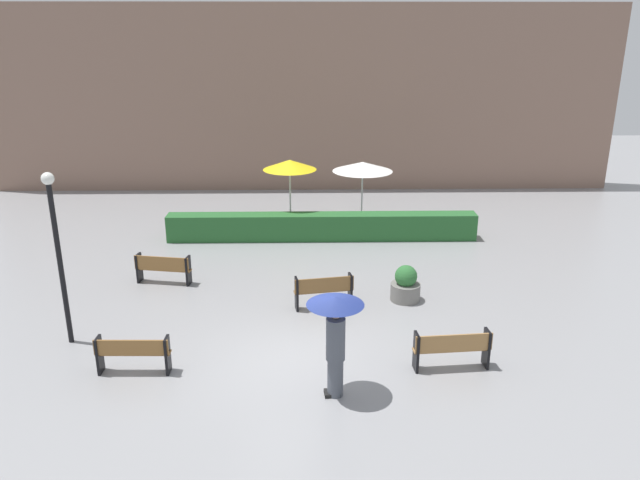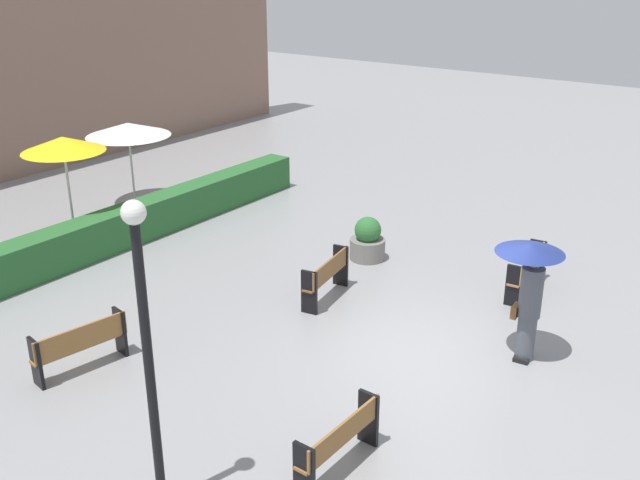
# 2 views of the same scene
# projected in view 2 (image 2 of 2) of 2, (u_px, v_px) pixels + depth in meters

# --- Properties ---
(ground_plane) EXTENTS (60.00, 60.00, 0.00)m
(ground_plane) POSITION_uv_depth(u_px,v_px,m) (433.00, 355.00, 12.63)
(ground_plane) COLOR gray
(bench_far_left) EXTENTS (1.64, 0.60, 0.85)m
(bench_far_left) POSITION_uv_depth(u_px,v_px,m) (80.00, 344.00, 12.01)
(bench_far_left) COLOR olive
(bench_far_left) RESTS_ON ground
(bench_near_right) EXTENTS (1.70, 0.48, 0.87)m
(bench_near_right) POSITION_uv_depth(u_px,v_px,m) (528.00, 269.00, 14.80)
(bench_near_right) COLOR #9E7242
(bench_near_right) RESTS_ON ground
(bench_mid_center) EXTENTS (1.58, 0.58, 0.89)m
(bench_mid_center) POSITION_uv_depth(u_px,v_px,m) (327.00, 275.00, 14.49)
(bench_mid_center) COLOR brown
(bench_mid_center) RESTS_ON ground
(bench_near_left) EXTENTS (1.58, 0.35, 0.83)m
(bench_near_left) POSITION_uv_depth(u_px,v_px,m) (340.00, 439.00, 9.65)
(bench_near_left) COLOR olive
(bench_near_left) RESTS_ON ground
(pedestrian_with_umbrella) EXTENTS (1.14, 1.14, 2.12)m
(pedestrian_with_umbrella) POSITION_uv_depth(u_px,v_px,m) (529.00, 281.00, 12.03)
(pedestrian_with_umbrella) COLOR #4C515B
(pedestrian_with_umbrella) RESTS_ON ground
(planter_pot) EXTENTS (0.81, 0.81, 1.00)m
(planter_pot) POSITION_uv_depth(u_px,v_px,m) (368.00, 241.00, 16.45)
(planter_pot) COLOR slate
(planter_pot) RESTS_ON ground
(lamp_post) EXTENTS (0.28, 0.28, 4.09)m
(lamp_post) POSITION_uv_depth(u_px,v_px,m) (146.00, 332.00, 8.29)
(lamp_post) COLOR black
(lamp_post) RESTS_ON ground
(patio_umbrella_yellow) EXTENTS (1.92, 1.92, 2.59)m
(patio_umbrella_yellow) POSITION_uv_depth(u_px,v_px,m) (63.00, 144.00, 16.71)
(patio_umbrella_yellow) COLOR silver
(patio_umbrella_yellow) RESTS_ON ground
(patio_umbrella_white) EXTENTS (2.26, 2.26, 2.30)m
(patio_umbrella_white) POSITION_uv_depth(u_px,v_px,m) (128.00, 129.00, 19.36)
(patio_umbrella_white) COLOR silver
(patio_umbrella_white) RESTS_ON ground
(hedge_strip) EXTENTS (10.73, 0.70, 0.92)m
(hedge_strip) POSITION_uv_depth(u_px,v_px,m) (142.00, 220.00, 17.65)
(hedge_strip) COLOR #28602D
(hedge_strip) RESTS_ON ground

